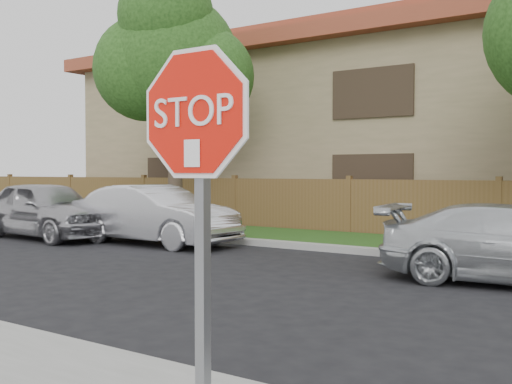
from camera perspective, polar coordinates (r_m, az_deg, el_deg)
The scene contains 8 objects.
ground at distance 5.50m, azimuth -4.71°, elevation -17.47°, with size 90.00×90.00×0.00m, color black.
far_curb at distance 12.74m, azimuth 19.03°, elevation -6.03°, with size 70.00×0.30×0.15m, color gray.
grass_strip at distance 14.33m, azimuth 20.74°, elevation -5.23°, with size 70.00×3.00×0.12m, color #1E4714.
fence at distance 15.81m, azimuth 22.11°, elevation -1.88°, with size 70.00×0.12×1.60m, color brown.
tree_left at distance 18.61m, azimuth -7.98°, elevation 12.49°, with size 4.80×3.90×7.78m.
stop_sign at distance 3.32m, azimuth -5.61°, elevation 1.94°, with size 1.01×0.13×2.55m.
sedan_far_left at distance 17.23m, azimuth -19.29°, elevation -1.57°, with size 1.87×4.64×1.58m, color #ABAAAE.
sedan_left at distance 15.12m, azimuth -9.63°, elevation -2.15°, with size 1.57×4.51×1.48m, color silver.
Camera 1 is at (3.25, -4.04, 1.83)m, focal length 42.00 mm.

